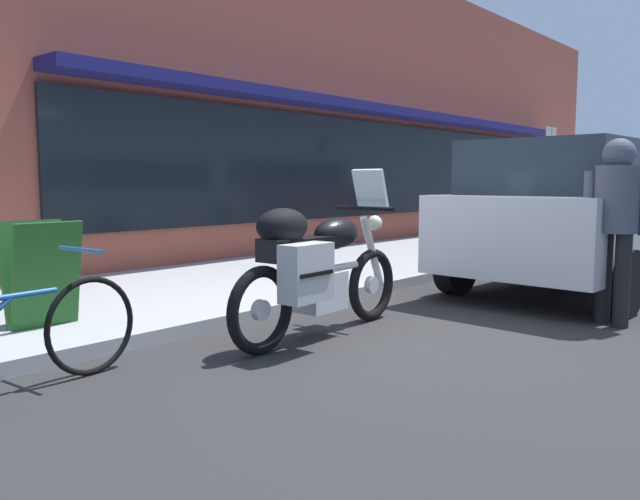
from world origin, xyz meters
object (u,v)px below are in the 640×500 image
object	(u,v)px
touring_motorcycle	(316,266)
parking_sign_pole	(549,174)
sandwich_board_sign	(41,274)
pedestrian_walking	(616,209)
parked_bicycle	(11,337)
parked_minivan	(585,213)

from	to	relation	value
touring_motorcycle	parking_sign_pole	bearing A→B (deg)	8.28
sandwich_board_sign	parking_sign_pole	distance (m)	9.45
pedestrian_walking	sandwich_board_sign	bearing A→B (deg)	137.37
parked_bicycle	parking_sign_pole	world-z (taller)	parking_sign_pole
parking_sign_pole	touring_motorcycle	bearing A→B (deg)	-171.72
parked_bicycle	parking_sign_pole	size ratio (longest dim) A/B	0.78
pedestrian_walking	parking_sign_pole	distance (m)	6.42
pedestrian_walking	parking_sign_pole	xyz separation A→B (m)	(5.74, 2.84, 0.39)
parked_bicycle	pedestrian_walking	distance (m)	4.95
parked_minivan	sandwich_board_sign	bearing A→B (deg)	156.06
parking_sign_pole	sandwich_board_sign	bearing A→B (deg)	176.83
parked_bicycle	pedestrian_walking	xyz separation A→B (m)	(4.41, -2.15, 0.69)
parked_bicycle	parked_minivan	xyz separation A→B (m)	(6.32, -1.26, 0.56)
sandwich_board_sign	parking_sign_pole	bearing A→B (deg)	-3.17
parked_minivan	pedestrian_walking	bearing A→B (deg)	-154.96
parked_minivan	sandwich_board_sign	size ratio (longest dim) A/B	5.38
touring_motorcycle	parked_bicycle	world-z (taller)	touring_motorcycle
touring_motorcycle	sandwich_board_sign	world-z (taller)	touring_motorcycle
pedestrian_walking	sandwich_board_sign	size ratio (longest dim) A/B	1.96
touring_motorcycle	parked_bicycle	bearing A→B (deg)	168.54
touring_motorcycle	pedestrian_walking	distance (m)	2.77
pedestrian_walking	parking_sign_pole	bearing A→B (deg)	26.31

